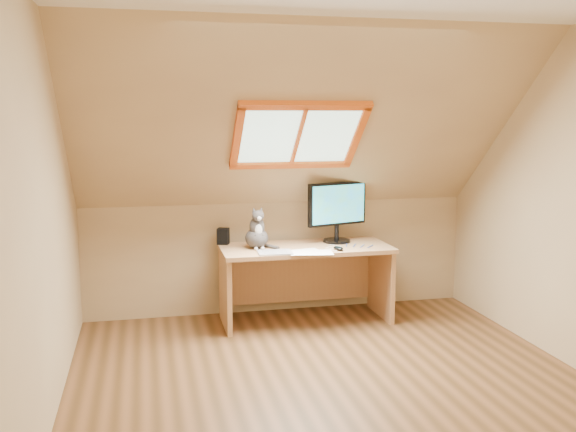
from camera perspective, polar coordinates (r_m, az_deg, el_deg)
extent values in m
plane|color=brown|center=(4.41, 4.16, -14.85)|extent=(3.50, 3.50, 0.00)
cube|color=tan|center=(2.49, 16.30, -4.84)|extent=(3.50, 0.02, 2.40)
cube|color=tan|center=(3.94, -20.77, -0.07)|extent=(0.02, 3.50, 2.40)
cube|color=tan|center=(5.87, -0.75, -3.62)|extent=(3.50, 0.02, 1.00)
cube|color=tan|center=(4.98, 1.10, 8.05)|extent=(3.50, 1.56, 1.41)
cube|color=#B2E0CC|center=(5.05, 0.88, 7.27)|extent=(0.90, 0.53, 0.48)
cube|color=#DB4614|center=(5.05, 0.88, 7.27)|extent=(1.02, 0.64, 0.59)
cube|color=tan|center=(5.52, 1.56, -2.88)|extent=(1.46, 0.64, 0.04)
cube|color=tan|center=(5.48, -5.60, -6.60)|extent=(0.04, 0.57, 0.63)
cube|color=tan|center=(5.81, 8.27, -5.75)|extent=(0.04, 0.57, 0.63)
cube|color=tan|center=(5.87, 0.85, -5.49)|extent=(1.36, 0.03, 0.44)
cylinder|color=black|center=(5.71, 4.34, -2.21)|extent=(0.24, 0.24, 0.02)
cylinder|color=black|center=(5.70, 4.35, -1.45)|extent=(0.04, 0.04, 0.13)
cube|color=black|center=(5.66, 4.38, 1.10)|extent=(0.57, 0.21, 0.38)
cube|color=#1859B4|center=(5.63, 4.54, 1.06)|extent=(0.51, 0.16, 0.33)
ellipsoid|color=#453F3D|center=(5.44, -2.80, -1.98)|extent=(0.21, 0.25, 0.17)
ellipsoid|color=#453F3D|center=(5.41, -2.78, -0.99)|extent=(0.14, 0.14, 0.18)
ellipsoid|color=silver|center=(5.36, -2.63, -1.29)|extent=(0.06, 0.04, 0.11)
ellipsoid|color=#453F3D|center=(5.35, -2.68, 0.02)|extent=(0.11, 0.10, 0.09)
sphere|color=silver|center=(5.31, -2.57, -0.22)|extent=(0.04, 0.04, 0.04)
cone|color=#453F3D|center=(5.35, -3.06, 0.53)|extent=(0.05, 0.05, 0.06)
cone|color=#453F3D|center=(5.37, -2.40, 0.55)|extent=(0.05, 0.05, 0.06)
cube|color=black|center=(5.62, -5.78, -1.80)|extent=(0.12, 0.12, 0.14)
cube|color=#B2B2B7|center=(5.25, -1.17, -3.25)|extent=(0.29, 0.21, 0.01)
ellipsoid|color=black|center=(5.36, 4.50, -2.88)|extent=(0.09, 0.12, 0.03)
cube|color=white|center=(5.27, 1.94, -3.26)|extent=(0.33, 0.27, 0.00)
cube|color=white|center=(5.27, 1.94, -3.24)|extent=(0.32, 0.24, 0.00)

